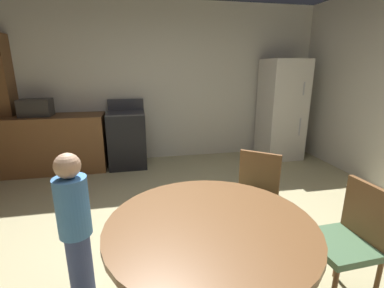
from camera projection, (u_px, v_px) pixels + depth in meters
The scene contains 11 objects.
ground_plane at pixel (192, 257), 2.40m from camera, with size 14.00×14.00×0.00m, color tan.
wall_back at pixel (159, 83), 4.78m from camera, with size 5.99×0.12×2.70m, color beige.
kitchen_counter at pixel (48, 144), 4.30m from camera, with size 1.75×0.60×0.90m, color brown.
pantry_column at pixel (0, 106), 4.18m from camera, with size 0.44×0.36×2.10m, color brown.
oven_range at pixel (127, 139), 4.53m from camera, with size 0.60×0.60×1.10m.
refrigerator at pixel (281, 110), 4.90m from camera, with size 0.68×0.68×1.76m.
microwave at pixel (36, 108), 4.12m from camera, with size 0.44×0.32×0.26m, color #2D2B28.
dining_table at pixel (210, 246), 1.60m from camera, with size 1.21×1.21×0.76m.
chair_northeast at pixel (255, 194), 2.48m from camera, with size 0.56×0.56×0.87m.
chair_east at pixel (350, 236), 1.86m from camera, with size 0.42×0.42×0.87m.
person_child at pixel (75, 224), 1.87m from camera, with size 0.30×0.30×1.09m.
Camera 1 is at (-0.41, -1.99, 1.62)m, focal length 25.38 mm.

